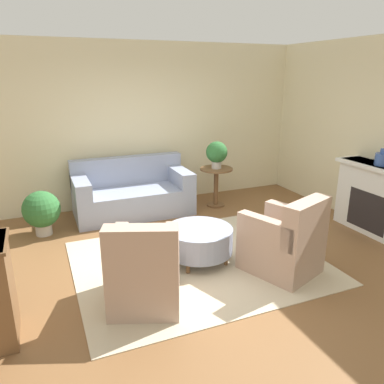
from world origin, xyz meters
name	(u,v)px	position (x,y,z in m)	size (l,w,h in m)	color
ground_plane	(198,262)	(0.00, 0.00, 0.00)	(16.00, 16.00, 0.00)	brown
wall_back	(139,125)	(0.00, 2.61, 1.40)	(9.10, 0.12, 2.80)	beige
rug	(198,262)	(0.00, 0.00, 0.01)	(2.98, 2.43, 0.01)	beige
couch	(132,194)	(-0.31, 2.04, 0.33)	(1.90, 0.92, 0.92)	#8E99B2
armchair_left	(145,271)	(-0.84, -0.60, 0.37)	(0.93, 0.99, 0.94)	tan
armchair_right	(285,243)	(0.84, -0.60, 0.37)	(0.93, 0.99, 0.94)	tan
ottoman_table	(199,240)	(0.04, 0.05, 0.28)	(0.84, 0.84, 0.43)	#8E99B2
side_table	(216,180)	(1.15, 1.83, 0.48)	(0.57, 0.57, 0.69)	brown
fireplace	(377,198)	(2.78, -0.15, 0.54)	(0.44, 1.33, 1.03)	white
vase_mantel_near	(383,159)	(2.76, -0.15, 1.12)	(0.21, 0.21, 0.24)	#38569E
potted_plant_on_side_table	(217,153)	(1.15, 1.83, 0.96)	(0.37, 0.37, 0.47)	beige
potted_plant_floor	(42,210)	(-1.74, 1.67, 0.38)	(0.53, 0.53, 0.66)	beige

